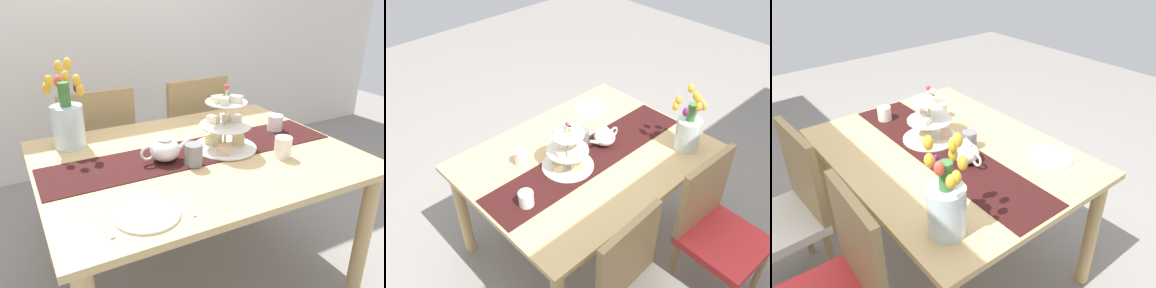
# 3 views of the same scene
# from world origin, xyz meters

# --- Properties ---
(ground_plane) EXTENTS (8.00, 8.00, 0.00)m
(ground_plane) POSITION_xyz_m (0.00, 0.00, 0.00)
(ground_plane) COLOR gray
(dining_table) EXTENTS (1.41, 1.05, 0.73)m
(dining_table) POSITION_xyz_m (0.00, 0.00, 0.63)
(dining_table) COLOR tan
(dining_table) RESTS_ON ground_plane
(chair_left) EXTENTS (0.43, 0.43, 0.91)m
(chair_left) POSITION_xyz_m (-0.28, 0.75, 0.50)
(chair_left) COLOR #9C8254
(chair_left) RESTS_ON ground_plane
(table_runner) EXTENTS (1.38, 0.29, 0.00)m
(table_runner) POSITION_xyz_m (0.00, 0.02, 0.73)
(table_runner) COLOR black
(table_runner) RESTS_ON dining_table
(tiered_cake_stand) EXTENTS (0.30, 0.30, 0.30)m
(tiered_cake_stand) POSITION_xyz_m (0.15, 0.00, 0.83)
(tiered_cake_stand) COLOR beige
(tiered_cake_stand) RESTS_ON table_runner
(teapot) EXTENTS (0.24, 0.13, 0.14)m
(teapot) POSITION_xyz_m (-0.16, 0.00, 0.79)
(teapot) COLOR white
(teapot) RESTS_ON table_runner
(tulip_vase) EXTENTS (0.17, 0.17, 0.42)m
(tulip_vase) POSITION_xyz_m (-0.49, 0.36, 0.87)
(tulip_vase) COLOR silver
(tulip_vase) RESTS_ON dining_table
(cream_jug) EXTENTS (0.08, 0.08, 0.08)m
(cream_jug) POSITION_xyz_m (0.51, 0.08, 0.77)
(cream_jug) COLOR white
(cream_jug) RESTS_ON dining_table
(dinner_plate_left) EXTENTS (0.23, 0.23, 0.01)m
(dinner_plate_left) POSITION_xyz_m (-0.38, -0.36, 0.74)
(dinner_plate_left) COLOR white
(dinner_plate_left) RESTS_ON dining_table
(fork_left) EXTENTS (0.03, 0.15, 0.01)m
(fork_left) POSITION_xyz_m (-0.53, -0.36, 0.73)
(fork_left) COLOR silver
(fork_left) RESTS_ON dining_table
(knife_left) EXTENTS (0.03, 0.17, 0.01)m
(knife_left) POSITION_xyz_m (-0.24, -0.36, 0.73)
(knife_left) COLOR silver
(knife_left) RESTS_ON dining_table
(mug_grey) EXTENTS (0.08, 0.08, 0.09)m
(mug_grey) POSITION_xyz_m (-0.07, -0.10, 0.78)
(mug_grey) COLOR slate
(mug_grey) RESTS_ON table_runner
(mug_white_text) EXTENTS (0.08, 0.08, 0.09)m
(mug_white_text) POSITION_xyz_m (0.33, -0.20, 0.78)
(mug_white_text) COLOR white
(mug_white_text) RESTS_ON dining_table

